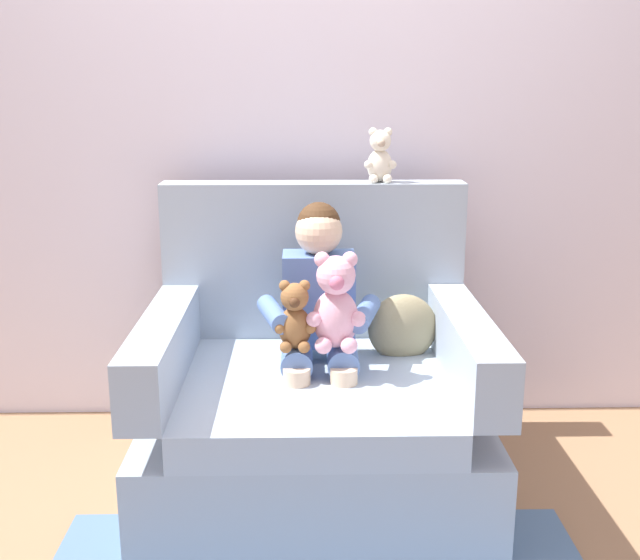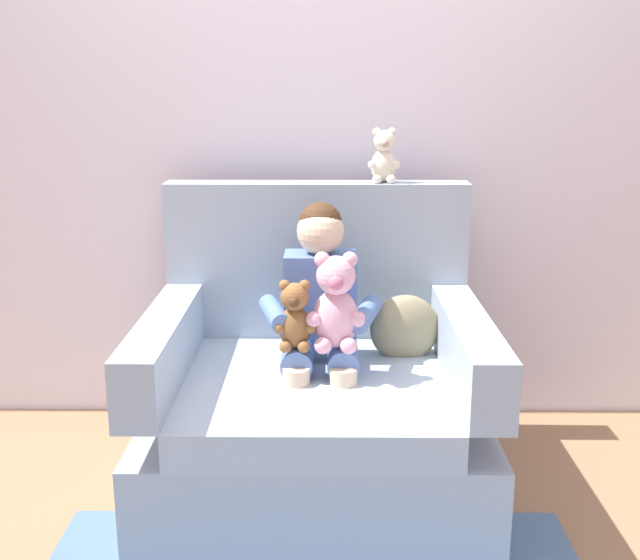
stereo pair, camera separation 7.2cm
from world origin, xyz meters
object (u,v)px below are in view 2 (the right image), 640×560
at_px(armchair, 316,397).
at_px(plush_brown, 295,317).
at_px(seated_child, 320,308).
at_px(plush_cream_on_backrest, 384,157).
at_px(plush_pink, 336,304).
at_px(throw_pillow, 405,329).

relative_size(armchair, plush_brown, 4.84).
height_order(seated_child, plush_brown, seated_child).
bearing_deg(plush_brown, plush_cream_on_backrest, 78.47).
height_order(armchair, plush_pink, armchair).
relative_size(plush_cream_on_backrest, throw_pillow, 0.81).
bearing_deg(throw_pillow, armchair, -157.12).
xyz_separation_m(plush_brown, plush_cream_on_backrest, (0.33, 0.49, 0.49)).
bearing_deg(seated_child, plush_pink, -67.73).
xyz_separation_m(plush_pink, throw_pillow, (0.26, 0.25, -0.17)).
distance_m(plush_brown, plush_cream_on_backrest, 0.77).
relative_size(seated_child, plush_pink, 2.43).
xyz_separation_m(armchair, plush_brown, (-0.07, -0.11, 0.34)).
relative_size(armchair, seated_child, 1.43).
bearing_deg(armchair, throw_pillow, 22.88).
bearing_deg(armchair, seated_child, 67.47).
distance_m(seated_child, throw_pillow, 0.35).
distance_m(armchair, throw_pillow, 0.42).
bearing_deg(plush_pink, plush_cream_on_backrest, 56.26).
bearing_deg(plush_cream_on_backrest, plush_brown, -111.03).
xyz_separation_m(armchair, seated_child, (0.02, 0.04, 0.33)).
xyz_separation_m(seated_child, plush_cream_on_backrest, (0.24, 0.34, 0.50)).
bearing_deg(plush_cream_on_backrest, throw_pillow, -60.65).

